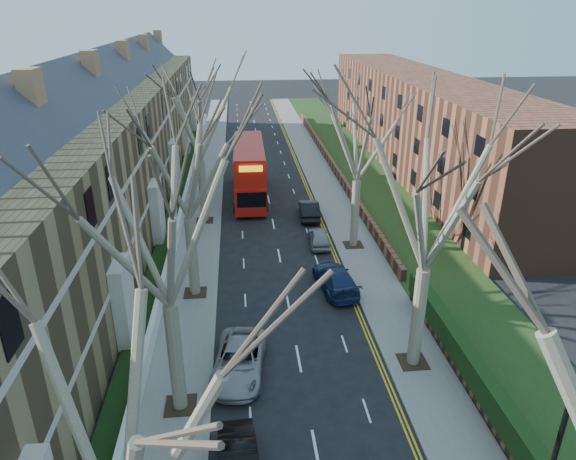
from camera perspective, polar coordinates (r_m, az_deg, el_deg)
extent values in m
cube|color=slate|center=(54.09, -8.96, 5.40)|extent=(3.00, 102.00, 0.12)
cube|color=slate|center=(54.68, 3.75, 5.84)|extent=(3.00, 102.00, 0.12)
cube|color=olive|center=(46.28, -19.57, 7.63)|extent=(9.00, 78.00, 10.00)
cube|color=#32343D|center=(45.15, -20.62, 14.95)|extent=(4.67, 78.00, 4.67)
cube|color=beige|center=(45.82, -13.89, 6.19)|extent=(0.12, 78.00, 0.35)
cube|color=beige|center=(44.94, -14.32, 10.45)|extent=(0.12, 78.00, 0.35)
cube|color=brown|center=(60.08, 14.37, 11.65)|extent=(8.00, 54.00, 10.00)
cube|color=brown|center=(58.59, 4.79, 7.53)|extent=(0.35, 54.00, 0.90)
cube|color=#503322|center=(23.99, 23.45, -21.26)|extent=(0.40, 24.00, 0.60)
cube|color=black|center=(23.40, 23.82, -19.67)|extent=(0.70, 24.00, 1.20)
cube|color=white|center=(46.51, -11.48, 2.92)|extent=(0.30, 78.00, 1.00)
cube|color=#1E3714|center=(55.54, 8.36, 6.01)|extent=(6.00, 102.00, 0.06)
cube|color=black|center=(14.47, 29.00, -15.72)|extent=(0.18, 0.50, 0.22)
cylinder|color=#67604A|center=(23.21, -12.38, -13.73)|extent=(0.64, 0.64, 5.25)
cube|color=#2D2116|center=(24.86, -11.83, -18.54)|extent=(1.40, 1.40, 0.05)
cylinder|color=#67604A|center=(31.77, -10.57, -2.94)|extent=(0.64, 0.64, 5.07)
cube|color=#2D2116|center=(32.95, -10.25, -6.87)|extent=(1.40, 1.40, 0.05)
cylinder|color=#67604A|center=(42.81, -9.44, 4.30)|extent=(0.60, 0.60, 5.25)
cube|color=#2D2116|center=(43.72, -9.22, 1.06)|extent=(1.40, 1.40, 0.05)
cylinder|color=#67604A|center=(26.03, 14.24, -9.44)|extent=(0.64, 0.64, 5.25)
cube|color=#2D2116|center=(27.50, 13.69, -14.02)|extent=(1.40, 1.40, 0.05)
cylinder|color=#67604A|center=(38.04, 7.45, 1.80)|extent=(0.60, 0.60, 5.07)
cube|color=#2D2116|center=(39.03, 7.26, -1.64)|extent=(1.40, 1.40, 0.05)
cube|color=#B3160C|center=(48.63, -4.28, 5.41)|extent=(2.90, 12.08, 2.41)
cube|color=#B3160C|center=(47.97, -4.36, 8.02)|extent=(2.89, 11.48, 2.19)
cube|color=black|center=(48.48, -4.29, 5.96)|extent=(2.91, 11.12, 0.99)
cube|color=black|center=(47.94, -4.36, 8.15)|extent=(2.90, 10.88, 0.99)
imported|color=#929397|center=(25.99, -5.45, -14.24)|extent=(3.06, 5.45, 1.44)
imported|color=navy|center=(32.90, 5.33, -5.42)|extent=(2.62, 5.26, 1.47)
imported|color=gray|center=(38.88, 3.45, -0.78)|extent=(1.67, 3.80, 1.27)
imported|color=black|center=(43.88, 2.37, 2.29)|extent=(1.81, 4.57, 1.48)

